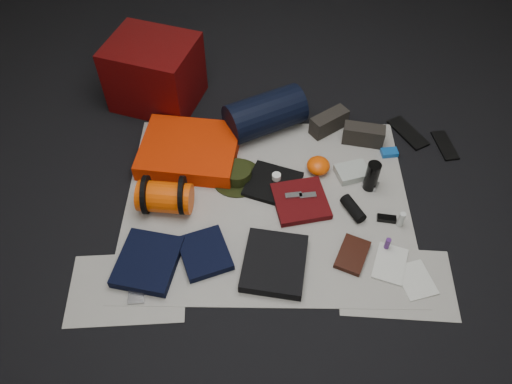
{
  "coord_description": "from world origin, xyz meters",
  "views": [
    {
      "loc": [
        -0.04,
        -1.74,
        2.25
      ],
      "look_at": [
        -0.06,
        -0.0,
        0.1
      ],
      "focal_mm": 35.0,
      "sensor_mm": 36.0,
      "label": 1
    }
  ],
  "objects_px": {
    "sleeping_pad": "(189,150)",
    "water_bottle": "(372,176)",
    "navy_duffel": "(265,114)",
    "paperback_book": "(352,255)",
    "red_cabinet": "(155,73)",
    "compact_camera": "(370,185)",
    "stuff_sack": "(165,197)"
  },
  "relations": [
    {
      "from": "water_bottle",
      "to": "stuff_sack",
      "type": "bearing_deg",
      "value": -172.18
    },
    {
      "from": "navy_duffel",
      "to": "water_bottle",
      "type": "bearing_deg",
      "value": -65.75
    },
    {
      "from": "red_cabinet",
      "to": "paperback_book",
      "type": "height_order",
      "value": "red_cabinet"
    },
    {
      "from": "stuff_sack",
      "to": "paperback_book",
      "type": "relative_size",
      "value": 1.38
    },
    {
      "from": "sleeping_pad",
      "to": "compact_camera",
      "type": "distance_m",
      "value": 1.1
    },
    {
      "from": "stuff_sack",
      "to": "water_bottle",
      "type": "bearing_deg",
      "value": 7.82
    },
    {
      "from": "red_cabinet",
      "to": "sleeping_pad",
      "type": "bearing_deg",
      "value": -46.37
    },
    {
      "from": "sleeping_pad",
      "to": "water_bottle",
      "type": "bearing_deg",
      "value": -12.33
    },
    {
      "from": "sleeping_pad",
      "to": "stuff_sack",
      "type": "distance_m",
      "value": 0.4
    },
    {
      "from": "red_cabinet",
      "to": "paperback_book",
      "type": "relative_size",
      "value": 2.47
    },
    {
      "from": "red_cabinet",
      "to": "stuff_sack",
      "type": "height_order",
      "value": "red_cabinet"
    },
    {
      "from": "navy_duffel",
      "to": "paperback_book",
      "type": "relative_size",
      "value": 2.26
    },
    {
      "from": "compact_camera",
      "to": "paperback_book",
      "type": "height_order",
      "value": "compact_camera"
    },
    {
      "from": "sleeping_pad",
      "to": "paperback_book",
      "type": "distance_m",
      "value": 1.16
    },
    {
      "from": "sleeping_pad",
      "to": "compact_camera",
      "type": "bearing_deg",
      "value": -12.08
    },
    {
      "from": "sleeping_pad",
      "to": "paperback_book",
      "type": "height_order",
      "value": "sleeping_pad"
    },
    {
      "from": "navy_duffel",
      "to": "paperback_book",
      "type": "distance_m",
      "value": 1.06
    },
    {
      "from": "sleeping_pad",
      "to": "navy_duffel",
      "type": "distance_m",
      "value": 0.53
    },
    {
      "from": "navy_duffel",
      "to": "stuff_sack",
      "type": "bearing_deg",
      "value": -158.13
    },
    {
      "from": "sleeping_pad",
      "to": "paperback_book",
      "type": "xyz_separation_m",
      "value": [
        0.92,
        -0.7,
        -0.04
      ]
    },
    {
      "from": "navy_duffel",
      "to": "compact_camera",
      "type": "relative_size",
      "value": 5.45
    },
    {
      "from": "sleeping_pad",
      "to": "stuff_sack",
      "type": "height_order",
      "value": "stuff_sack"
    },
    {
      "from": "sleeping_pad",
      "to": "stuff_sack",
      "type": "xyz_separation_m",
      "value": [
        -0.09,
        -0.39,
        0.03
      ]
    },
    {
      "from": "compact_camera",
      "to": "stuff_sack",
      "type": "bearing_deg",
      "value": -142.37
    },
    {
      "from": "stuff_sack",
      "to": "paperback_book",
      "type": "distance_m",
      "value": 1.06
    },
    {
      "from": "sleeping_pad",
      "to": "water_bottle",
      "type": "relative_size",
      "value": 2.94
    },
    {
      "from": "red_cabinet",
      "to": "compact_camera",
      "type": "bearing_deg",
      "value": -12.18
    },
    {
      "from": "red_cabinet",
      "to": "navy_duffel",
      "type": "distance_m",
      "value": 0.78
    },
    {
      "from": "navy_duffel",
      "to": "paperback_book",
      "type": "height_order",
      "value": "navy_duffel"
    },
    {
      "from": "water_bottle",
      "to": "compact_camera",
      "type": "height_order",
      "value": "water_bottle"
    },
    {
      "from": "red_cabinet",
      "to": "sleeping_pad",
      "type": "relative_size",
      "value": 0.93
    },
    {
      "from": "red_cabinet",
      "to": "navy_duffel",
      "type": "xyz_separation_m",
      "value": [
        0.72,
        -0.28,
        -0.09
      ]
    }
  ]
}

